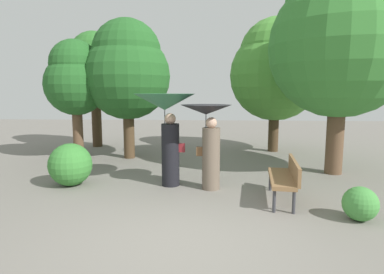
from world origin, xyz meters
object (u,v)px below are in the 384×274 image
tree_near_left (75,79)px  tree_mid_right (341,35)px  person_right (208,132)px  tree_mid_left (95,69)px  tree_far_back (127,69)px  person_left (166,116)px  tree_near_right (276,69)px  park_bench (286,176)px

tree_near_left → tree_mid_right: 7.71m
person_right → tree_mid_left: size_ratio=0.42×
tree_near_left → tree_far_back: (1.58, 0.28, 0.30)m
person_left → tree_near_right: (3.28, 4.54, 1.35)m
person_right → tree_mid_right: bearing=-63.4°
tree_near_right → tree_mid_right: tree_mid_right is taller
person_right → tree_far_back: (-2.61, 3.28, 1.58)m
person_left → tree_near_right: tree_near_right is taller
tree_near_right → tree_mid_right: 3.39m
tree_near_left → tree_mid_left: (-0.25, 2.42, 0.46)m
person_right → tree_mid_left: bearing=40.4°
park_bench → tree_far_back: tree_far_back is taller
tree_near_right → tree_mid_left: size_ratio=1.07×
tree_mid_left → tree_far_back: bearing=-49.5°
person_left → tree_near_right: 5.76m
tree_mid_right → person_right: bearing=-154.4°
person_left → person_right: bearing=-102.4°
tree_near_left → tree_mid_left: bearing=95.9°
person_left → tree_far_back: 3.69m
person_left → park_bench: 2.90m
tree_near_left → tree_mid_right: tree_mid_right is taller
person_right → tree_near_right: bearing=-24.9°
tree_near_right → tree_mid_right: (1.00, -3.18, 0.61)m
tree_far_back → person_left: bearing=-61.5°
person_right → tree_near_right: size_ratio=0.40×
tree_near_right → tree_far_back: bearing=-163.2°
tree_near_right → tree_mid_left: tree_near_right is taller
park_bench → person_right: bearing=-108.6°
park_bench → tree_near_left: tree_near_left is taller
person_right → tree_far_back: bearing=39.6°
tree_near_right → person_right: bearing=-115.9°
tree_near_right → tree_far_back: size_ratio=1.07×
park_bench → tree_near_right: tree_near_right is taller
tree_mid_left → tree_mid_right: 8.67m
tree_mid_right → park_bench: bearing=-127.4°
person_right → park_bench: bearing=-114.7°
park_bench → tree_mid_left: bearing=-128.8°
person_left → tree_mid_left: bearing=34.9°
park_bench → tree_near_right: bearing=179.0°
tree_far_back → tree_mid_right: bearing=-15.9°
tree_mid_right → tree_far_back: 6.21m
person_left → tree_near_left: bearing=50.5°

